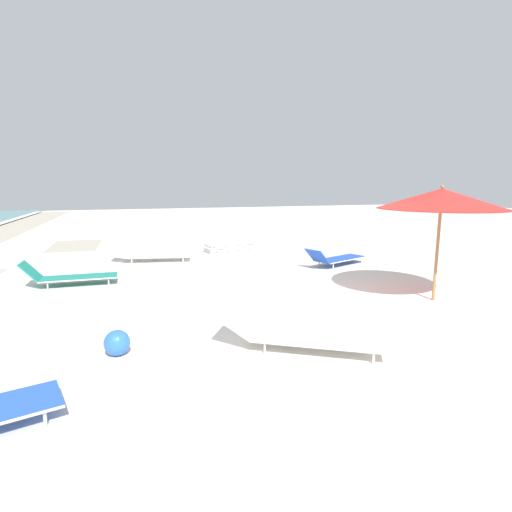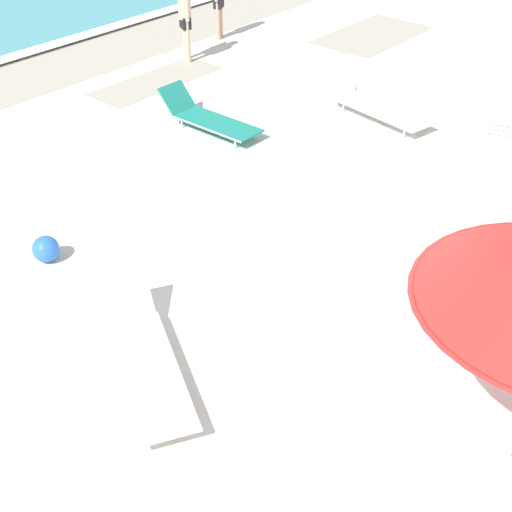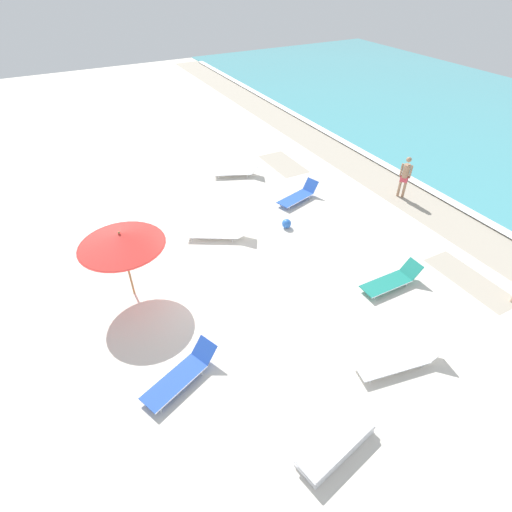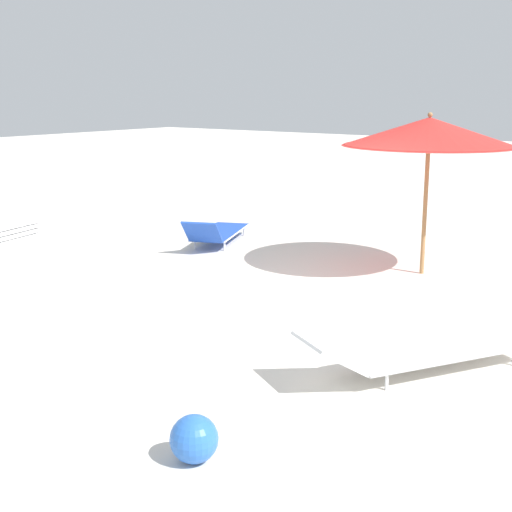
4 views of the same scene
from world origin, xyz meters
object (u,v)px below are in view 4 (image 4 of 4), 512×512
Objects in this scene: beach_umbrella at (429,132)px; sun_lounger_beside_umbrella at (217,232)px; sun_lounger_mid_beach_solo at (416,351)px; beach_ball at (194,439)px.

sun_lounger_beside_umbrella is (3.61, 0.25, -1.79)m from beach_umbrella.
beach_umbrella is 4.04m from sun_lounger_beside_umbrella.
beach_umbrella reaches higher than sun_lounger_beside_umbrella.
sun_lounger_mid_beach_solo is (-1.45, 3.47, -1.80)m from beach_umbrella.
sun_lounger_mid_beach_solo is at bearing -102.83° from beach_ball.
beach_ball is at bearing 107.14° from sun_lounger_mid_beach_solo.
sun_lounger_mid_beach_solo is at bearing 112.69° from beach_umbrella.
beach_umbrella is 1.04× the size of sun_lounger_mid_beach_solo.
beach_umbrella is at bearing -37.34° from sun_lounger_mid_beach_solo.
sun_lounger_beside_umbrella is at bearing -2.53° from sun_lounger_mid_beach_solo.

